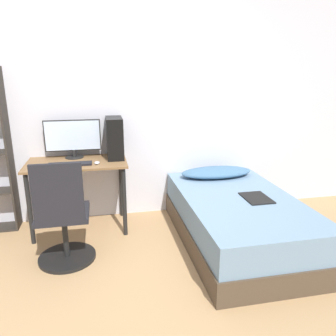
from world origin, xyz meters
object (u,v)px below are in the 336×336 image
object	(u,v)px
bed	(237,220)
pc_tower	(115,138)
office_chair	(63,224)
monitor	(73,137)
keyboard	(70,164)

from	to	relation	value
bed	pc_tower	bearing A→B (deg)	147.85
office_chair	monitor	size ratio (longest dim) A/B	1.64
office_chair	monitor	bearing A→B (deg)	85.33
office_chair	bed	bearing A→B (deg)	1.60
keyboard	pc_tower	world-z (taller)	pc_tower
office_chair	bed	size ratio (longest dim) A/B	0.53
office_chair	keyboard	size ratio (longest dim) A/B	2.25
keyboard	pc_tower	xyz separation A→B (m)	(0.46, 0.21, 0.21)
monitor	pc_tower	distance (m)	0.44
pc_tower	bed	bearing A→B (deg)	-32.15
monitor	keyboard	world-z (taller)	monitor
monitor	bed	bearing A→B (deg)	-27.00
bed	monitor	size ratio (longest dim) A/B	3.12
bed	keyboard	xyz separation A→B (m)	(-1.60, 0.50, 0.53)
monitor	pc_tower	size ratio (longest dim) A/B	1.35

